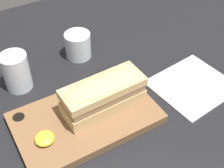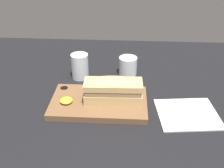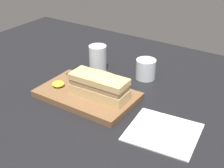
% 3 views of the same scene
% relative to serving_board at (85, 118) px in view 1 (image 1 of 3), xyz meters
% --- Properties ---
extents(dining_table, '(1.58, 1.24, 0.02)m').
position_rel_serving_board_xyz_m(dining_table, '(0.07, -0.06, -0.02)').
color(dining_table, black).
rests_on(dining_table, ground).
extents(serving_board, '(0.30, 0.18, 0.02)m').
position_rel_serving_board_xyz_m(serving_board, '(0.00, 0.00, 0.00)').
color(serving_board, brown).
rests_on(serving_board, dining_table).
extents(sandwich, '(0.18, 0.08, 0.08)m').
position_rel_serving_board_xyz_m(sandwich, '(0.05, 0.00, 0.05)').
color(sandwich, tan).
rests_on(sandwich, serving_board).
extents(mustard_dollop, '(0.04, 0.04, 0.02)m').
position_rel_serving_board_xyz_m(mustard_dollop, '(-0.10, -0.02, 0.02)').
color(mustard_dollop, yellow).
rests_on(mustard_dollop, serving_board).
extents(water_glass, '(0.06, 0.06, 0.09)m').
position_rel_serving_board_xyz_m(water_glass, '(-0.09, 0.18, 0.03)').
color(water_glass, silver).
rests_on(water_glass, dining_table).
extents(wine_glass, '(0.07, 0.07, 0.07)m').
position_rel_serving_board_xyz_m(wine_glass, '(0.09, 0.22, 0.02)').
color(wine_glass, silver).
rests_on(wine_glass, dining_table).
extents(napkin, '(0.20, 0.18, 0.00)m').
position_rel_serving_board_xyz_m(napkin, '(0.27, -0.03, -0.01)').
color(napkin, white).
rests_on(napkin, dining_table).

